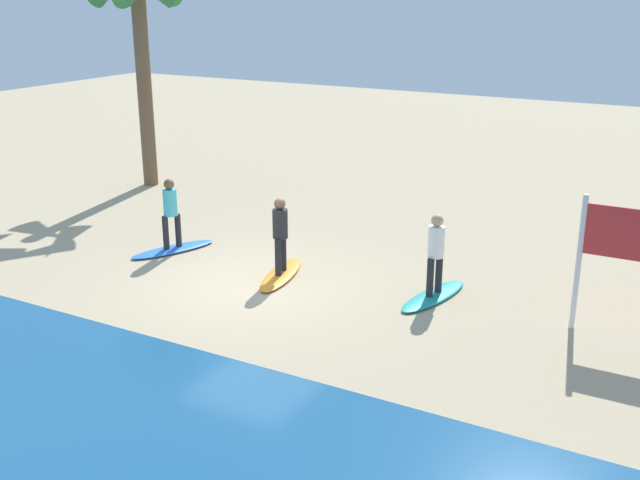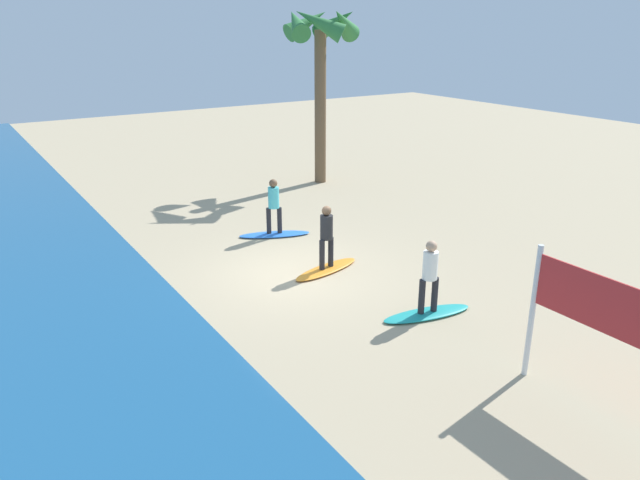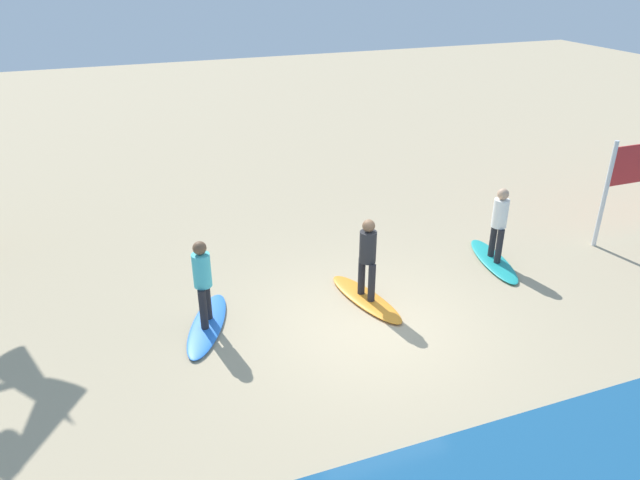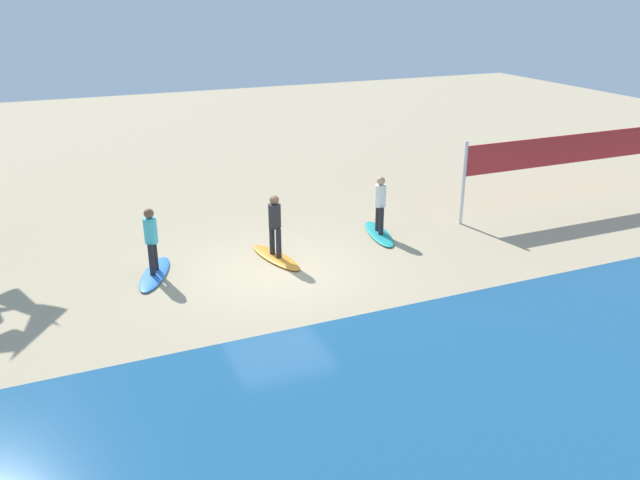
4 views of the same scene
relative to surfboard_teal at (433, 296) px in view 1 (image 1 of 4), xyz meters
The scene contains 8 objects.
ground_plane 3.72m from the surfboard_teal, 18.34° to the left, with size 60.00×60.00×0.00m, color tan.
surfboard_teal is the anchor object (origin of this frame).
surfer_teal 0.99m from the surfboard_teal, 90.00° to the left, with size 0.32×0.45×1.64m.
surfboard_orange 3.31m from the surfboard_teal, ahead, with size 2.10×0.56×0.09m, color orange.
surfer_orange 3.45m from the surfboard_teal, ahead, with size 0.32×0.45×1.64m.
surfboard_blue 6.35m from the surfboard_teal, ahead, with size 2.10×0.56×0.09m, color blue.
surfer_blue 6.43m from the surfboard_teal, ahead, with size 0.32×0.44×1.64m.
palm_tree 12.99m from the surfboard_teal, 21.60° to the right, with size 2.88×3.03×6.67m.
Camera 1 is at (-8.36, 12.20, 5.89)m, focal length 42.95 mm.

